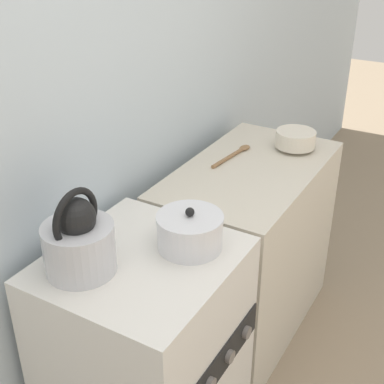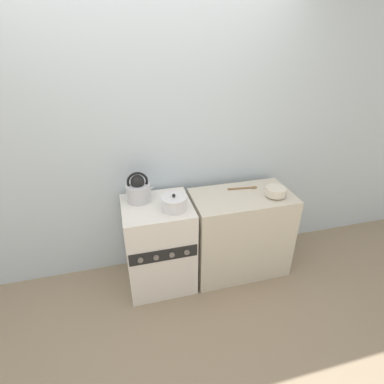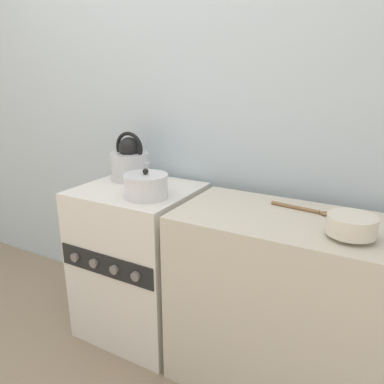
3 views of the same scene
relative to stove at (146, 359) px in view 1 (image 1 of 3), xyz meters
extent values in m
cube|color=silver|center=(0.00, 0.34, 0.84)|extent=(7.00, 0.06, 2.50)
cube|color=silver|center=(0.00, 0.00, 0.00)|extent=(0.58, 0.53, 0.82)
cube|color=black|center=(0.00, -0.27, 0.10)|extent=(0.55, 0.01, 0.11)
cylinder|color=slate|center=(-0.06, -0.28, 0.10)|extent=(0.04, 0.02, 0.04)
cylinder|color=slate|center=(0.06, -0.28, 0.10)|extent=(0.04, 0.02, 0.04)
cylinder|color=slate|center=(0.19, -0.28, 0.10)|extent=(0.04, 0.02, 0.04)
cube|color=beige|center=(0.76, -0.01, 0.00)|extent=(0.89, 0.50, 0.81)
cylinder|color=silver|center=(-0.13, 0.12, 0.48)|extent=(0.21, 0.21, 0.15)
sphere|color=black|center=(-0.13, 0.12, 0.59)|extent=(0.11, 0.11, 0.11)
torus|color=black|center=(-0.13, 0.12, 0.59)|extent=(0.17, 0.02, 0.17)
cone|color=silver|center=(-0.03, 0.12, 0.51)|extent=(0.10, 0.05, 0.08)
cylinder|color=silver|center=(0.13, -0.09, 0.46)|extent=(0.20, 0.20, 0.10)
cylinder|color=silver|center=(0.13, -0.09, 0.51)|extent=(0.21, 0.21, 0.01)
sphere|color=black|center=(0.13, -0.09, 0.54)|extent=(0.03, 0.03, 0.03)
cylinder|color=beige|center=(1.03, -0.10, 0.41)|extent=(0.08, 0.08, 0.02)
cylinder|color=beige|center=(1.03, -0.10, 0.45)|extent=(0.17, 0.17, 0.07)
cylinder|color=olive|center=(0.78, 0.10, 0.41)|extent=(0.22, 0.04, 0.02)
ellipsoid|color=olive|center=(0.91, 0.09, 0.41)|extent=(0.06, 0.05, 0.02)
camera|label=1|loc=(-1.06, -0.79, 1.34)|focal=50.00mm
camera|label=2|loc=(-0.25, -2.12, 1.68)|focal=28.00mm
camera|label=3|loc=(1.13, -1.45, 0.96)|focal=35.00mm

